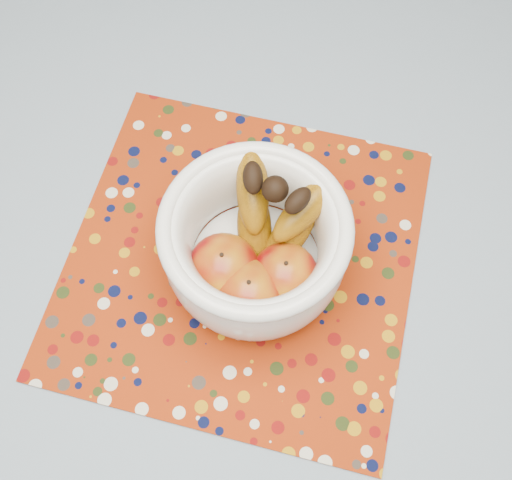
% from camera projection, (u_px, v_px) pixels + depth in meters
% --- Properties ---
extents(table, '(1.20, 1.20, 0.75)m').
position_uv_depth(table, '(240.00, 308.00, 0.86)').
color(table, brown).
rests_on(table, ground).
extents(tablecloth, '(1.32, 1.32, 0.01)m').
position_uv_depth(tablecloth, '(238.00, 289.00, 0.78)').
color(tablecloth, slate).
rests_on(tablecloth, table).
extents(placemat, '(0.47, 0.47, 0.00)m').
position_uv_depth(placemat, '(242.00, 259.00, 0.79)').
color(placemat, maroon).
rests_on(placemat, tablecloth).
extents(fruit_bowl, '(0.23, 0.23, 0.17)m').
position_uv_depth(fruit_bowl, '(261.00, 242.00, 0.72)').
color(fruit_bowl, white).
rests_on(fruit_bowl, placemat).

